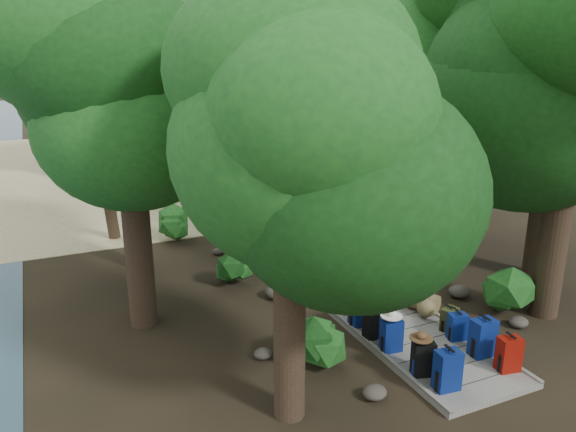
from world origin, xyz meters
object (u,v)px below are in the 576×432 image
backpack_right_d (449,318)px  duffel_right_black (398,290)px  backpack_left_b (423,357)px  backpack_left_c (391,333)px  kayak (124,201)px  sun_lounger (291,179)px  backpack_left_a (448,368)px  backpack_right_c (457,325)px  lone_suitcase_on_sand (248,194)px  backpack_right_b (483,336)px  duffel_right_khaki (424,301)px  backpack_right_a (509,352)px  suitcase_on_boardwalk (375,321)px  backpack_left_d (360,311)px

backpack_right_d → duffel_right_black: bearing=73.1°
backpack_left_b → backpack_left_c: (-0.04, 0.89, 0.00)m
backpack_left_b → backpack_left_c: 0.89m
kayak → sun_lounger: sun_lounger is taller
backpack_left_c → backpack_left_a: bearing=-77.6°
backpack_left_c → backpack_left_b: bearing=-80.7°
backpack_left_a → duffel_right_black: backpack_left_a is taller
backpack_right_c → duffel_right_black: size_ratio=0.83×
kayak → sun_lounger: bearing=-1.8°
backpack_left_a → lone_suitcase_on_sand: size_ratio=1.04×
backpack_right_c → lone_suitcase_on_sand: (-0.19, 10.97, -0.03)m
backpack_right_b → duffel_right_khaki: (0.16, 1.91, -0.18)m
backpack_right_c → lone_suitcase_on_sand: 10.97m
backpack_left_b → backpack_left_c: backpack_left_c is taller
backpack_right_a → backpack_right_c: bearing=103.7°
suitcase_on_boardwalk → lone_suitcase_on_sand: 10.32m
backpack_right_a → backpack_right_b: bearing=106.0°
backpack_left_b → duffel_right_khaki: size_ratio=1.11×
backpack_left_a → duffel_right_black: bearing=74.2°
backpack_right_d → duffel_right_khaki: (0.07, 0.91, -0.05)m
backpack_right_a → backpack_left_b: bearing=170.7°
backpack_right_b → backpack_right_c: size_ratio=1.34×
backpack_left_d → backpack_right_d: 1.76m
backpack_right_a → sun_lounger: size_ratio=0.35×
backpack_left_b → kayak: 13.68m
duffel_right_black → suitcase_on_boardwalk: bearing=-117.7°
backpack_right_b → backpack_right_d: bearing=86.0°
sun_lounger → kayak: bearing=162.3°
backpack_right_c → backpack_right_a: bearing=-73.1°
suitcase_on_boardwalk → sun_lounger: 12.62m
backpack_right_a → suitcase_on_boardwalk: size_ratio=1.01×
backpack_left_a → duffel_right_black: 3.39m
backpack_left_b → backpack_right_c: backpack_left_b is taller
backpack_right_d → sun_lounger: sun_lounger is taller
kayak → backpack_right_d: bearing=-73.2°
duffel_right_khaki → duffel_right_black: duffel_right_black is taller
kayak → backpack_left_a: bearing=-80.5°
backpack_right_c → suitcase_on_boardwalk: suitcase_on_boardwalk is taller
backpack_right_b → backpack_right_d: 1.01m
backpack_left_a → sun_lounger: bearing=81.3°
backpack_left_a → duffel_right_black: (1.25, 3.15, -0.16)m
backpack_left_d → lone_suitcase_on_sand: size_ratio=0.85×
backpack_left_d → backpack_right_d: (1.50, -0.93, -0.05)m
duffel_right_khaki → backpack_right_c: bearing=-126.4°
suitcase_on_boardwalk → kayak: bearing=98.2°
backpack_left_b → backpack_left_d: backpack_left_b is taller
backpack_right_a → backpack_right_d: size_ratio=1.34×
backpack_left_a → backpack_right_d: 2.08m
backpack_left_d → duffel_right_black: backpack_left_d is taller
backpack_right_a → kayak: 14.54m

